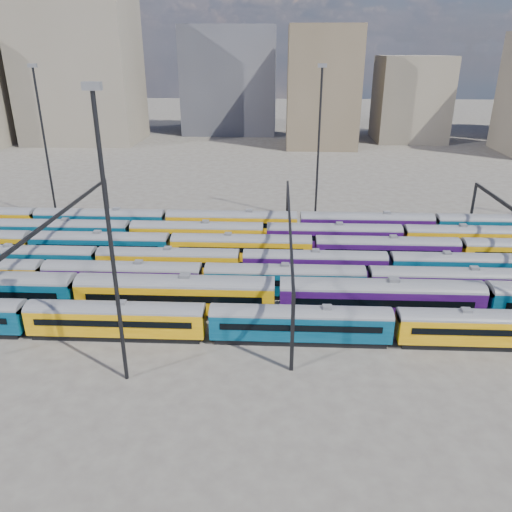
{
  "coord_description": "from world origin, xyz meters",
  "views": [
    {
      "loc": [
        8.49,
        -59.06,
        27.83
      ],
      "look_at": [
        5.77,
        0.25,
        3.0
      ],
      "focal_mm": 35.0,
      "sensor_mm": 36.0,
      "label": 1
    }
  ],
  "objects_px": {
    "rake_0": "(207,318)",
    "mast_2": "(110,234)",
    "rake_1": "(176,291)",
    "rake_2": "(203,276)"
  },
  "relations": [
    {
      "from": "rake_2",
      "to": "mast_2",
      "type": "relative_size",
      "value": 4.56
    },
    {
      "from": "rake_1",
      "to": "rake_2",
      "type": "distance_m",
      "value": 5.52
    },
    {
      "from": "rake_0",
      "to": "rake_1",
      "type": "distance_m",
      "value": 6.53
    },
    {
      "from": "rake_1",
      "to": "rake_0",
      "type": "bearing_deg",
      "value": -50.13
    },
    {
      "from": "rake_1",
      "to": "rake_2",
      "type": "height_order",
      "value": "rake_1"
    },
    {
      "from": "rake_1",
      "to": "rake_2",
      "type": "xyz_separation_m",
      "value": [
        2.31,
        5.0,
        -0.39
      ]
    },
    {
      "from": "rake_1",
      "to": "rake_2",
      "type": "relative_size",
      "value": 0.96
    },
    {
      "from": "rake_2",
      "to": "mast_2",
      "type": "bearing_deg",
      "value": -105.28
    },
    {
      "from": "rake_2",
      "to": "mast_2",
      "type": "height_order",
      "value": "mast_2"
    },
    {
      "from": "rake_0",
      "to": "mast_2",
      "type": "relative_size",
      "value": 4.39
    }
  ]
}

